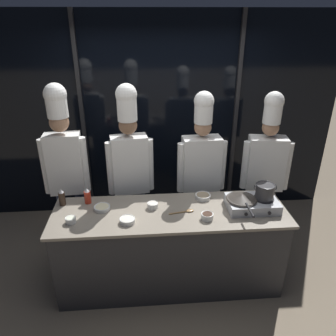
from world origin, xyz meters
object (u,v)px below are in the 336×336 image
chef_sous (130,160)px  serving_spoon_slotted (186,211)px  prep_bowl_noodles (102,207)px  prep_bowl_mushrooms (203,196)px  squeeze_bottle_soy (62,197)px  frying_pan (242,197)px  stock_pot (265,191)px  portable_stove (252,204)px  prep_bowl_garlic (127,220)px  chef_pastry (266,162)px  prep_bowl_bean_sprouts (71,220)px  prep_bowl_onion (153,205)px  chef_head (64,158)px  chef_line (201,163)px  prep_bowl_soy_glaze (207,216)px  squeeze_bottle_chili (87,196)px

chef_sous → serving_spoon_slotted: bearing=122.8°
prep_bowl_noodles → prep_bowl_mushrooms: size_ratio=0.99×
squeeze_bottle_soy → chef_sous: 0.81m
frying_pan → squeeze_bottle_soy: squeeze_bottle_soy is taller
stock_pot → chef_sous: size_ratio=0.10×
portable_stove → prep_bowl_garlic: bearing=-173.1°
portable_stove → chef_pastry: bearing=61.2°
squeeze_bottle_soy → prep_bowl_garlic: size_ratio=1.24×
prep_bowl_garlic → chef_pastry: bearing=26.2°
squeeze_bottle_soy → prep_bowl_garlic: bearing=-28.8°
prep_bowl_bean_sprouts → prep_bowl_onion: bearing=14.4°
frying_pan → chef_head: (-1.78, 0.59, 0.22)m
frying_pan → prep_bowl_onion: bearing=174.2°
prep_bowl_garlic → chef_line: chef_line is taller
prep_bowl_mushrooms → prep_bowl_bean_sprouts: bearing=-165.2°
prep_bowl_onion → stock_pot: bearing=-4.4°
chef_line → frying_pan: bearing=111.4°
prep_bowl_soy_glaze → squeeze_bottle_soy: bearing=165.5°
squeeze_bottle_soy → prep_bowl_soy_glaze: size_ratio=1.53×
squeeze_bottle_chili → prep_bowl_soy_glaze: squeeze_bottle_chili is taller
prep_bowl_noodles → chef_line: size_ratio=0.08×
squeeze_bottle_chili → chef_sous: (0.43, 0.36, 0.23)m
chef_line → chef_head: bearing=-2.2°
prep_bowl_noodles → prep_bowl_soy_glaze: prep_bowl_soy_glaze is taller
portable_stove → stock_pot: (0.11, 0.00, 0.14)m
squeeze_bottle_soy → prep_bowl_mushrooms: size_ratio=1.10×
squeeze_bottle_chili → prep_bowl_garlic: squeeze_bottle_chili is taller
squeeze_bottle_chili → stock_pot: bearing=-7.6°
prep_bowl_mushrooms → portable_stove: bearing=-27.1°
squeeze_bottle_chili → prep_bowl_noodles: (0.15, -0.13, -0.06)m
portable_stove → squeeze_bottle_chili: (-1.63, 0.23, 0.03)m
prep_bowl_garlic → serving_spoon_slotted: bearing=13.1°
portable_stove → prep_bowl_noodles: bearing=176.2°
portable_stove → stock_pot: 0.18m
squeeze_bottle_soy → squeeze_bottle_chili: 0.25m
prep_bowl_noodles → chef_pastry: (1.81, 0.52, 0.19)m
serving_spoon_slotted → chef_line: size_ratio=0.13×
prep_bowl_noodles → serving_spoon_slotted: 0.83m
frying_pan → prep_bowl_onion: size_ratio=4.90×
frying_pan → stock_pot: size_ratio=2.48×
stock_pot → squeeze_bottle_chili: size_ratio=1.26×
frying_pan → prep_bowl_bean_sprouts: bearing=-176.2°
stock_pot → prep_bowl_mushrooms: 0.63m
squeeze_bottle_chili → serving_spoon_slotted: squeeze_bottle_chili is taller
squeeze_bottle_chili → prep_bowl_onion: 0.67m
portable_stove → squeeze_bottle_soy: size_ratio=2.71×
chef_head → prep_bowl_soy_glaze: bearing=149.0°
frying_pan → prep_bowl_garlic: size_ratio=3.59×
frying_pan → stock_pot: stock_pot is taller
prep_bowl_garlic → chef_sous: chef_sous is taller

